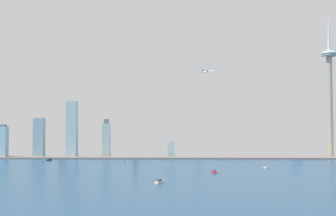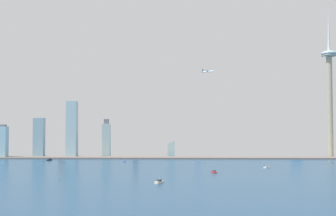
{
  "view_description": "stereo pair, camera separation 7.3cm",
  "coord_description": "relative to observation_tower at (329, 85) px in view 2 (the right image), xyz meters",
  "views": [
    {
      "loc": [
        -25.16,
        -467.38,
        70.64
      ],
      "look_at": [
        -42.62,
        470.43,
        111.95
      ],
      "focal_mm": 45.67,
      "sensor_mm": 36.0,
      "label": 1
    },
    {
      "loc": [
        -25.08,
        -467.38,
        70.64
      ],
      "look_at": [
        -42.62,
        470.43,
        111.95
      ],
      "focal_mm": 45.67,
      "sensor_mm": 36.0,
      "label": 2
    }
  ],
  "objects": [
    {
      "name": "observation_tower",
      "position": [
        0.0,
        0.0,
        0.0
      ],
      "size": [
        35.33,
        35.33,
        344.85
      ],
      "color": "#A49B83",
      "rests_on": "ground"
    },
    {
      "name": "skyscraper_6",
      "position": [
        -625.17,
        22.44,
        -132.46
      ],
      "size": [
        13.5,
        25.57,
        92.05
      ],
      "color": "#A69186",
      "rests_on": "ground"
    },
    {
      "name": "skyscraper_3",
      "position": [
        -366.96,
        18.41,
        -131.55
      ],
      "size": [
        16.61,
        14.08,
        78.55
      ],
      "color": "#9DBAB8",
      "rests_on": "ground"
    },
    {
      "name": "airplane",
      "position": [
        -281.76,
        -6.21,
        30.43
      ],
      "size": [
        28.77,
        29.71,
        8.08
      ],
      "rotation": [
        0.0,
        0.0,
        5.88
      ],
      "color": "silver"
    },
    {
      "name": "skyscraper_5",
      "position": [
        -673.07,
        -6.43,
        -122.89
      ],
      "size": [
        24.1,
        17.26,
        90.96
      ],
      "color": "#7A9EAE",
      "rests_on": "ground"
    },
    {
      "name": "channel_buoy_0",
      "position": [
        -509.1,
        -430.1,
        -166.99
      ],
      "size": [
        1.39,
        1.39,
        2.77
      ],
      "primitive_type": "cone",
      "color": "green",
      "rests_on": "ground"
    },
    {
      "name": "skyscraper_2",
      "position": [
        -749.65,
        -25.27,
        -131.81
      ],
      "size": [
        19.07,
        19.35,
        75.78
      ],
      "color": "#8BB8CB",
      "rests_on": "ground"
    },
    {
      "name": "waterfront_pier",
      "position": [
        -330.52,
        -31.24,
        -166.91
      ],
      "size": [
        1007.56,
        47.63,
        2.92
      ],
      "primitive_type": "cube",
      "color": "#6A5F58",
      "rests_on": "ground"
    },
    {
      "name": "skyscraper_0",
      "position": [
        -455.15,
        61.69,
        -135.42
      ],
      "size": [
        12.07,
        14.49,
        89.22
      ],
      "color": "slate",
      "rests_on": "ground"
    },
    {
      "name": "boat_1",
      "position": [
        -376.77,
        -452.82,
        -166.69
      ],
      "size": [
        11.74,
        15.43,
        11.05
      ],
      "rotation": [
        0.0,
        0.0,
        4.2
      ],
      "color": "beige",
      "rests_on": "ground"
    },
    {
      "name": "boat_0",
      "position": [
        -297.0,
        -328.27,
        -166.99
      ],
      "size": [
        8.73,
        18.69,
        3.83
      ],
      "rotation": [
        0.0,
        0.0,
        1.75
      ],
      "color": "red",
      "rests_on": "ground"
    },
    {
      "name": "ground_plane",
      "position": [
        -330.52,
        -523.79,
        -168.37
      ],
      "size": [
        6000.0,
        6000.0,
        0.0
      ],
      "primitive_type": "plane",
      "color": "navy"
    },
    {
      "name": "boat_2",
      "position": [
        -621.54,
        -97.31,
        -166.66
      ],
      "size": [
        9.15,
        17.29,
        11.21
      ],
      "rotation": [
        0.0,
        0.0,
        1.36
      ],
      "color": "black",
      "rests_on": "ground"
    },
    {
      "name": "skyscraper_1",
      "position": [
        -518.07,
        3.42,
        -127.44
      ],
      "size": [
        18.47,
        15.29,
        88.46
      ],
      "color": "#92ADAF",
      "rests_on": "ground"
    },
    {
      "name": "skyscraper_4",
      "position": [
        -302.81,
        46.82,
        -109.76
      ],
      "size": [
        12.92,
        26.27,
        117.22
      ],
      "color": "#AFB3CA",
      "rests_on": "ground"
    },
    {
      "name": "boat_3",
      "position": [
        -459.5,
        -129.66,
        -167.04
      ],
      "size": [
        3.89,
        7.32,
        9.47
      ],
      "rotation": [
        0.0,
        0.0,
        1.88
      ],
      "color": "navy",
      "rests_on": "ground"
    },
    {
      "name": "skyscraper_7",
      "position": [
        -596.94,
        -2.78,
        -103.49
      ],
      "size": [
        23.74,
        27.97,
        129.76
      ],
      "color": "#95B6C1",
      "rests_on": "ground"
    },
    {
      "name": "boat_4",
      "position": [
        -199.24,
        -249.88,
        -167.32
      ],
      "size": [
        12.38,
        11.59,
        2.89
      ],
      "rotation": [
        0.0,
        0.0,
        3.86
      ],
      "color": "white",
      "rests_on": "ground"
    },
    {
      "name": "skyscraper_8",
      "position": [
        -58.58,
        76.55,
        -145.67
      ],
      "size": [
        27.59,
        20.37,
        45.4
      ],
      "color": "#799DC5",
      "rests_on": "ground"
    }
  ]
}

